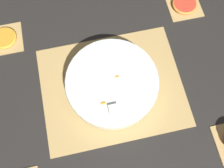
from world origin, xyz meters
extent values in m
plane|color=black|center=(0.00, 0.00, 0.00)|extent=(6.00, 6.00, 0.00)
cube|color=tan|center=(0.00, 0.00, 0.00)|extent=(0.46, 0.37, 0.01)
cube|color=#4C381E|center=(-0.18, 0.00, 0.00)|extent=(0.01, 0.36, 0.00)
cube|color=#4C381E|center=(-0.13, 0.00, 0.00)|extent=(0.01, 0.36, 0.00)
cube|color=#4C381E|center=(-0.08, 0.00, 0.00)|extent=(0.01, 0.36, 0.00)
cube|color=#4C381E|center=(-0.03, 0.00, 0.00)|extent=(0.01, 0.36, 0.00)
cube|color=#4C381E|center=(0.03, 0.00, 0.00)|extent=(0.01, 0.36, 0.00)
cube|color=#4C381E|center=(0.08, 0.00, 0.00)|extent=(0.01, 0.36, 0.00)
cube|color=#4C381E|center=(0.13, 0.00, 0.00)|extent=(0.01, 0.36, 0.00)
cube|color=#4C381E|center=(0.18, 0.00, 0.00)|extent=(0.01, 0.36, 0.00)
cube|color=tan|center=(-0.33, -0.26, 0.00)|extent=(0.12, 0.12, 0.01)
cube|color=#4C381E|center=(-0.35, -0.26, 0.00)|extent=(0.00, 0.12, 0.00)
cube|color=#4C381E|center=(-0.31, -0.26, 0.00)|extent=(0.00, 0.12, 0.00)
cube|color=tan|center=(0.33, -0.26, 0.00)|extent=(0.12, 0.12, 0.01)
cube|color=#4C381E|center=(0.30, -0.26, 0.00)|extent=(0.00, 0.12, 0.00)
cube|color=#4C381E|center=(0.32, -0.26, 0.00)|extent=(0.00, 0.12, 0.00)
cube|color=#4C381E|center=(0.34, -0.26, 0.00)|extent=(0.00, 0.12, 0.00)
cylinder|color=silver|center=(0.00, 0.00, 0.04)|extent=(0.29, 0.29, 0.06)
torus|color=silver|center=(0.00, 0.00, 0.06)|extent=(0.30, 0.30, 0.01)
cylinder|color=#F7EFC6|center=(-0.05, 0.06, 0.04)|extent=(0.03, 0.03, 0.01)
cylinder|color=#F7EFC6|center=(0.02, 0.02, 0.06)|extent=(0.03, 0.03, 0.01)
cylinder|color=#F7EFC6|center=(-0.03, 0.06, 0.02)|extent=(0.03, 0.03, 0.01)
cylinder|color=#F7EFC6|center=(0.09, 0.03, 0.04)|extent=(0.03, 0.03, 0.01)
cylinder|color=#F7EFC6|center=(0.08, -0.02, 0.05)|extent=(0.03, 0.03, 0.01)
cylinder|color=#F7EFC6|center=(-0.08, -0.04, 0.02)|extent=(0.03, 0.03, 0.01)
cylinder|color=#F7EFC6|center=(-0.03, 0.11, 0.06)|extent=(0.03, 0.03, 0.01)
cylinder|color=#F7EFC6|center=(0.02, 0.04, 0.06)|extent=(0.03, 0.03, 0.01)
cylinder|color=#F7EFC6|center=(-0.08, -0.03, 0.05)|extent=(0.03, 0.03, 0.01)
cube|color=#EFEACC|center=(0.02, 0.09, 0.06)|extent=(0.03, 0.03, 0.03)
cube|color=#EFEACC|center=(0.10, -0.07, 0.02)|extent=(0.02, 0.02, 0.02)
cube|color=#EFEACC|center=(-0.06, -0.06, 0.04)|extent=(0.02, 0.02, 0.02)
cube|color=#EFEACC|center=(0.03, -0.08, 0.02)|extent=(0.03, 0.03, 0.03)
cube|color=#EFEACC|center=(-0.07, 0.01, 0.04)|extent=(0.03, 0.03, 0.03)
cube|color=#EFEACC|center=(-0.01, -0.01, 0.02)|extent=(0.02, 0.02, 0.02)
cube|color=#EFEACC|center=(-0.08, -0.07, 0.04)|extent=(0.02, 0.02, 0.02)
ellipsoid|color=orange|center=(0.04, 0.03, 0.02)|extent=(0.03, 0.02, 0.01)
ellipsoid|color=orange|center=(-0.02, -0.06, 0.02)|extent=(0.04, 0.02, 0.02)
ellipsoid|color=orange|center=(0.03, -0.04, 0.05)|extent=(0.03, 0.01, 0.01)
ellipsoid|color=orange|center=(0.04, 0.07, 0.06)|extent=(0.03, 0.02, 0.01)
ellipsoid|color=orange|center=(-0.02, -0.01, 0.06)|extent=(0.03, 0.02, 0.01)
ellipsoid|color=orange|center=(0.06, -0.09, 0.05)|extent=(0.03, 0.02, 0.01)
cylinder|color=orange|center=(0.33, -0.26, 0.01)|extent=(0.08, 0.08, 0.01)
torus|color=#F4A82D|center=(0.33, -0.26, 0.01)|extent=(0.09, 0.09, 0.01)
cylinder|color=red|center=(-0.33, -0.26, 0.01)|extent=(0.08, 0.08, 0.01)
torus|color=orange|center=(-0.33, -0.26, 0.01)|extent=(0.09, 0.09, 0.01)
camera|label=1|loc=(0.06, 0.28, 0.82)|focal=42.00mm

